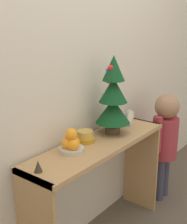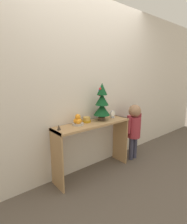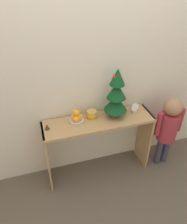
# 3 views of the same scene
# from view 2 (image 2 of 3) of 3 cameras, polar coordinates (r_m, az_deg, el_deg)

# --- Properties ---
(ground_plane) EXTENTS (12.00, 12.00, 0.00)m
(ground_plane) POSITION_cam_2_polar(r_m,az_deg,el_deg) (2.66, 2.21, -20.43)
(ground_plane) COLOR brown
(back_wall) EXTENTS (7.00, 0.05, 2.50)m
(back_wall) POSITION_cam_2_polar(r_m,az_deg,el_deg) (2.54, -3.24, 8.01)
(back_wall) COLOR beige
(back_wall) RESTS_ON ground_plane
(console_table) EXTENTS (1.18, 0.33, 0.77)m
(console_table) POSITION_cam_2_polar(r_m,az_deg,el_deg) (2.51, -0.20, -7.46)
(console_table) COLOR tan
(console_table) RESTS_ON ground_plane
(mini_tree) EXTENTS (0.24, 0.24, 0.55)m
(mini_tree) POSITION_cam_2_polar(r_m,az_deg,el_deg) (2.55, 2.76, 3.12)
(mini_tree) COLOR #4C3828
(mini_tree) RESTS_ON console_table
(fruit_bowl) EXTENTS (0.15, 0.15, 0.15)m
(fruit_bowl) POSITION_cam_2_polar(r_m,az_deg,el_deg) (2.35, -5.12, -2.98)
(fruit_bowl) COLOR #B7B2A8
(fruit_bowl) RESTS_ON console_table
(singing_bowl) EXTENTS (0.12, 0.12, 0.08)m
(singing_bowl) POSITION_cam_2_polar(r_m,az_deg,el_deg) (2.48, -2.28, -2.56)
(singing_bowl) COLOR #B78419
(singing_bowl) RESTS_ON console_table
(desk_clock) EXTENTS (0.10, 0.04, 0.12)m
(desk_clock) POSITION_cam_2_polar(r_m,az_deg,el_deg) (2.74, 6.25, -0.70)
(desk_clock) COLOR #B2B2B7
(desk_clock) RESTS_ON console_table
(figurine) EXTENTS (0.05, 0.05, 0.07)m
(figurine) POSITION_cam_2_polar(r_m,az_deg,el_deg) (2.18, -11.26, -4.97)
(figurine) COLOR #382D23
(figurine) RESTS_ON console_table
(child_figure) EXTENTS (0.34, 0.22, 0.95)m
(child_figure) POSITION_cam_2_polar(r_m,az_deg,el_deg) (3.01, 13.09, -4.34)
(child_figure) COLOR #38384C
(child_figure) RESTS_ON ground_plane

